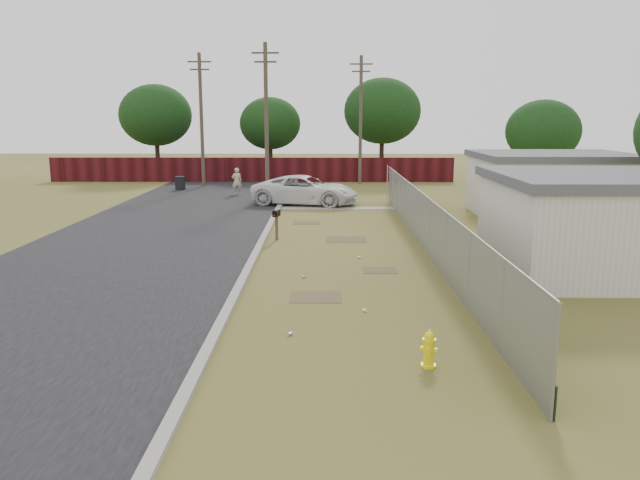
{
  "coord_description": "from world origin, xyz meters",
  "views": [
    {
      "loc": [
        -0.56,
        -21.31,
        4.86
      ],
      "look_at": [
        -0.7,
        -2.55,
        1.1
      ],
      "focal_mm": 35.0,
      "sensor_mm": 36.0,
      "label": 1
    }
  ],
  "objects_px": {
    "mailbox": "(276,216)",
    "pedestrian": "(237,181)",
    "fire_hydrant": "(429,350)",
    "pickup_truck": "(305,190)",
    "trash_bin": "(180,183)"
  },
  "relations": [
    {
      "from": "mailbox",
      "to": "pedestrian",
      "type": "bearing_deg",
      "value": 103.93
    },
    {
      "from": "fire_hydrant",
      "to": "trash_bin",
      "type": "height_order",
      "value": "trash_bin"
    },
    {
      "from": "trash_bin",
      "to": "pedestrian",
      "type": "bearing_deg",
      "value": -31.12
    },
    {
      "from": "trash_bin",
      "to": "mailbox",
      "type": "bearing_deg",
      "value": -65.5
    },
    {
      "from": "mailbox",
      "to": "pickup_truck",
      "type": "relative_size",
      "value": 0.21
    },
    {
      "from": "fire_hydrant",
      "to": "mailbox",
      "type": "relative_size",
      "value": 0.62
    },
    {
      "from": "fire_hydrant",
      "to": "trash_bin",
      "type": "distance_m",
      "value": 31.72
    },
    {
      "from": "fire_hydrant",
      "to": "mailbox",
      "type": "distance_m",
      "value": 13.32
    },
    {
      "from": "pickup_truck",
      "to": "pedestrian",
      "type": "distance_m",
      "value": 6.14
    },
    {
      "from": "pickup_truck",
      "to": "trash_bin",
      "type": "xyz_separation_m",
      "value": [
        -8.5,
        6.77,
        -0.34
      ]
    },
    {
      "from": "fire_hydrant",
      "to": "pedestrian",
      "type": "bearing_deg",
      "value": 105.51
    },
    {
      "from": "fire_hydrant",
      "to": "pickup_truck",
      "type": "xyz_separation_m",
      "value": [
        -3.12,
        22.75,
        0.45
      ]
    },
    {
      "from": "fire_hydrant",
      "to": "pickup_truck",
      "type": "relative_size",
      "value": 0.13
    },
    {
      "from": "fire_hydrant",
      "to": "trash_bin",
      "type": "xyz_separation_m",
      "value": [
        -11.61,
        29.52,
        0.11
      ]
    },
    {
      "from": "fire_hydrant",
      "to": "pedestrian",
      "type": "xyz_separation_m",
      "value": [
        -7.51,
        27.04,
        0.48
      ]
    }
  ]
}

